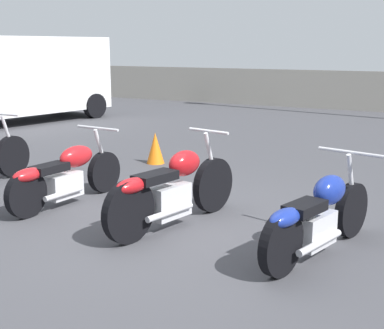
# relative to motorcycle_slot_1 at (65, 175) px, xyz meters

# --- Properties ---
(ground_plane) EXTENTS (60.00, 60.00, 0.00)m
(ground_plane) POSITION_rel_motorcycle_slot_1_xyz_m (1.69, -0.15, -0.40)
(ground_plane) COLOR #424247
(fence_back) EXTENTS (40.00, 0.04, 1.26)m
(fence_back) POSITION_rel_motorcycle_slot_1_xyz_m (1.69, 12.42, 0.23)
(fence_back) COLOR #9E998E
(fence_back) RESTS_ON ground_plane
(motorcycle_slot_1) EXTENTS (0.73, 1.97, 0.95)m
(motorcycle_slot_1) POSITION_rel_motorcycle_slot_1_xyz_m (0.00, 0.00, 0.00)
(motorcycle_slot_1) COLOR black
(motorcycle_slot_1) RESTS_ON ground_plane
(motorcycle_slot_2) EXTENTS (0.68, 2.09, 1.05)m
(motorcycle_slot_2) POSITION_rel_motorcycle_slot_1_xyz_m (1.66, -0.10, 0.04)
(motorcycle_slot_2) COLOR black
(motorcycle_slot_2) RESTS_ON ground_plane
(motorcycle_slot_3) EXTENTS (0.79, 1.95, 0.96)m
(motorcycle_slot_3) POSITION_rel_motorcycle_slot_1_xyz_m (3.35, -0.16, 0.01)
(motorcycle_slot_3) COLOR black
(motorcycle_slot_3) RESTS_ON ground_plane
(parked_van) EXTENTS (2.80, 5.58, 2.27)m
(parked_van) POSITION_rel_motorcycle_slot_1_xyz_m (-6.37, 5.15, 0.86)
(parked_van) COLOR white
(parked_van) RESTS_ON ground_plane
(traffic_cone_near) EXTENTS (0.31, 0.31, 0.55)m
(traffic_cone_near) POSITION_rel_motorcycle_slot_1_xyz_m (-0.33, 2.68, -0.12)
(traffic_cone_near) COLOR orange
(traffic_cone_near) RESTS_ON ground_plane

